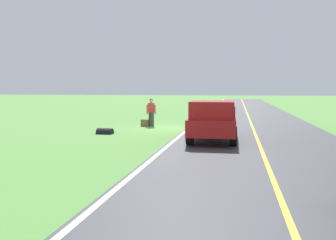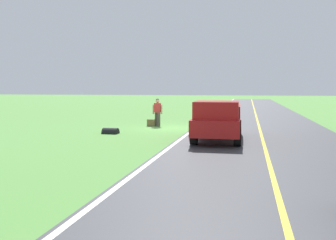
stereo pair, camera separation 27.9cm
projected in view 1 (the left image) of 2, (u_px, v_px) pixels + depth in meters
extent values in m
plane|color=#568E42|center=(166.00, 128.00, 21.58)|extent=(200.00, 200.00, 0.00)
cube|color=#3D3D42|center=(254.00, 130.00, 20.63)|extent=(7.83, 120.00, 0.00)
cube|color=silver|center=(189.00, 129.00, 21.32)|extent=(0.16, 117.60, 0.00)
cube|color=gold|center=(254.00, 130.00, 20.63)|extent=(0.14, 117.60, 0.00)
cylinder|color=#4C473D|center=(153.00, 120.00, 22.46)|extent=(0.18, 0.18, 0.88)
cylinder|color=#4C473D|center=(150.00, 119.00, 22.73)|extent=(0.18, 0.18, 0.88)
cube|color=red|center=(151.00, 108.00, 22.53)|extent=(0.41, 0.27, 0.58)
sphere|color=tan|center=(151.00, 101.00, 22.50)|extent=(0.23, 0.23, 0.23)
sphere|color=#4C564C|center=(151.00, 100.00, 22.49)|extent=(0.20, 0.20, 0.20)
cube|color=navy|center=(152.00, 107.00, 22.73)|extent=(0.33, 0.21, 0.44)
cylinder|color=tan|center=(155.00, 109.00, 22.48)|extent=(0.10, 0.10, 0.58)
cylinder|color=tan|center=(147.00, 109.00, 22.56)|extent=(0.10, 0.10, 0.58)
cube|color=brown|center=(145.00, 123.00, 22.63)|extent=(0.47, 0.21, 0.43)
cube|color=#B21919|center=(213.00, 123.00, 16.85)|extent=(2.11, 5.44, 0.70)
cube|color=#B21919|center=(212.00, 110.00, 15.62)|extent=(1.88, 2.20, 0.72)
cube|color=black|center=(212.00, 108.00, 15.61)|extent=(1.71, 1.33, 0.43)
cube|color=#B21919|center=(234.00, 110.00, 17.70)|extent=(0.16, 3.03, 0.45)
cube|color=#B21919|center=(195.00, 109.00, 18.01)|extent=(0.16, 3.03, 0.45)
cube|color=#B21919|center=(216.00, 108.00, 19.34)|extent=(1.84, 0.14, 0.45)
cylinder|color=black|center=(233.00, 136.00, 15.01)|extent=(0.32, 0.81, 0.80)
cylinder|color=black|center=(190.00, 135.00, 15.31)|extent=(0.32, 0.81, 0.80)
cylinder|color=black|center=(233.00, 128.00, 18.25)|extent=(0.32, 0.81, 0.80)
cylinder|color=black|center=(197.00, 127.00, 18.55)|extent=(0.32, 0.81, 0.80)
cylinder|color=black|center=(105.00, 134.00, 18.91)|extent=(0.80, 0.60, 0.60)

